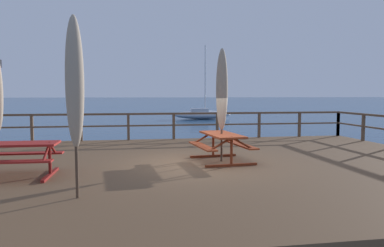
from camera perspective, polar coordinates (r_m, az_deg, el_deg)
name	(u,v)px	position (r m, az deg, el deg)	size (l,w,h in m)	color
ground_plane	(197,191)	(10.08, 0.79, -10.43)	(600.00, 600.00, 0.00)	navy
wooden_deck	(197,177)	(9.99, 0.79, -8.31)	(14.94, 10.97, 0.77)	brown
railing_waterside_far	(174,121)	(15.06, -2.85, 0.39)	(14.74, 0.10, 1.09)	brown
picnic_table_mid_right	(8,152)	(9.13, -26.64, -3.97)	(2.17, 1.45, 0.78)	maroon
picnic_table_mid_centre	(222,141)	(10.12, 4.64, -2.75)	(1.57, 1.96, 0.78)	#993819
patio_umbrella_tall_mid_right	(75,83)	(6.73, -17.71, 6.02)	(0.32, 0.32, 3.21)	#4C3828
patio_umbrella_short_front	(222,90)	(10.03, 4.65, 5.20)	(0.32, 0.32, 3.08)	#4C3828
sailboat_distant	(202,114)	(38.76, 1.57, 1.45)	(6.09, 2.05, 7.72)	silver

